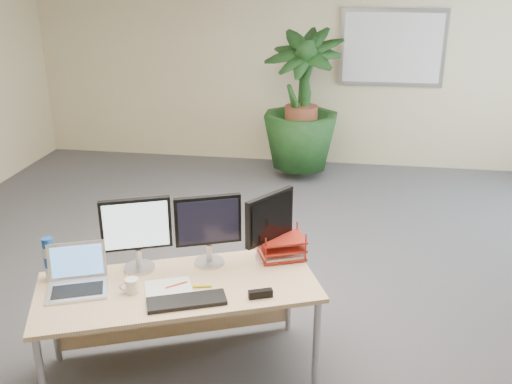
% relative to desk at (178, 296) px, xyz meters
% --- Properties ---
extents(floor, '(8.00, 8.00, 0.00)m').
position_rel_desk_xyz_m(floor, '(0.34, 0.44, -0.52)').
color(floor, '#45454A').
rests_on(floor, ground).
extents(back_wall, '(7.00, 0.04, 2.70)m').
position_rel_desk_xyz_m(back_wall, '(0.34, 4.44, 0.83)').
color(back_wall, beige).
rests_on(back_wall, floor).
extents(whiteboard, '(1.30, 0.04, 0.95)m').
position_rel_desk_xyz_m(whiteboard, '(1.54, 4.41, 1.03)').
color(whiteboard, '#A6A6AA').
rests_on(whiteboard, back_wall).
extents(desk, '(1.85, 1.30, 0.66)m').
position_rel_desk_xyz_m(desk, '(0.00, 0.00, 0.00)').
color(desk, tan).
rests_on(desk, floor).
extents(floor_plant, '(1.05, 1.05, 1.50)m').
position_rel_desk_xyz_m(floor_plant, '(0.47, 3.78, 0.23)').
color(floor_plant, '#143513').
rests_on(floor_plant, floor).
extents(monitor_left, '(0.42, 0.20, 0.49)m').
position_rel_desk_xyz_m(monitor_left, '(-0.27, 0.07, 0.42)').
color(monitor_left, '#BAB9BF').
rests_on(monitor_left, desk).
extents(monitor_right, '(0.41, 0.20, 0.48)m').
position_rel_desk_xyz_m(monitor_right, '(0.16, 0.22, 0.41)').
color(monitor_right, '#BAB9BF').
rests_on(monitor_right, desk).
extents(monitor_dark, '(0.27, 0.36, 0.47)m').
position_rel_desk_xyz_m(monitor_dark, '(0.54, 0.34, 0.40)').
color(monitor_dark, '#BAB9BF').
rests_on(monitor_dark, desk).
extents(laptop, '(0.44, 0.41, 0.25)m').
position_rel_desk_xyz_m(laptop, '(-0.56, -0.20, 0.20)').
color(laptop, white).
rests_on(laptop, desk).
extents(keyboard, '(0.48, 0.31, 0.03)m').
position_rel_desk_xyz_m(keyboard, '(0.14, -0.27, 0.15)').
color(keyboard, black).
rests_on(keyboard, desk).
extents(coffee_mug, '(0.12, 0.08, 0.09)m').
position_rel_desk_xyz_m(coffee_mug, '(-0.22, -0.21, 0.18)').
color(coffee_mug, white).
rests_on(coffee_mug, desk).
extents(spiral_notebook, '(0.33, 0.30, 0.01)m').
position_rel_desk_xyz_m(spiral_notebook, '(-0.01, -0.14, 0.14)').
color(spiral_notebook, white).
rests_on(spiral_notebook, desk).
extents(orange_pen, '(0.12, 0.10, 0.01)m').
position_rel_desk_xyz_m(orange_pen, '(0.03, -0.11, 0.15)').
color(orange_pen, '#DC4618').
rests_on(orange_pen, spiral_notebook).
extents(yellow_highlighter, '(0.12, 0.04, 0.02)m').
position_rel_desk_xyz_m(yellow_highlighter, '(0.19, -0.09, 0.14)').
color(yellow_highlighter, yellow).
rests_on(yellow_highlighter, desk).
extents(water_bottle, '(0.07, 0.07, 0.28)m').
position_rel_desk_xyz_m(water_bottle, '(-0.77, -0.13, 0.27)').
color(water_bottle, white).
rests_on(water_bottle, desk).
extents(letter_tray, '(0.36, 0.32, 0.14)m').
position_rel_desk_xyz_m(letter_tray, '(0.62, 0.38, 0.20)').
color(letter_tray, maroon).
rests_on(letter_tray, desk).
extents(stapler, '(0.15, 0.09, 0.05)m').
position_rel_desk_xyz_m(stapler, '(0.56, -0.15, 0.16)').
color(stapler, black).
rests_on(stapler, desk).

